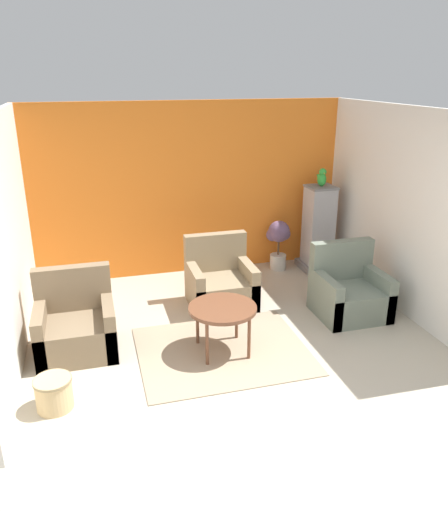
# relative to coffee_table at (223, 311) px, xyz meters

# --- Properties ---
(ground_plane) EXTENTS (20.00, 20.00, 0.00)m
(ground_plane) POSITION_rel_coffee_table_xyz_m (0.18, -1.20, -0.49)
(ground_plane) COLOR #B2A893
(ground_plane) RESTS_ON ground
(wall_back_accent) EXTENTS (4.62, 0.06, 2.50)m
(wall_back_accent) POSITION_rel_coffee_table_xyz_m (0.18, 2.43, 0.76)
(wall_back_accent) COLOR orange
(wall_back_accent) RESTS_ON ground_plane
(wall_left) EXTENTS (0.06, 3.60, 2.50)m
(wall_left) POSITION_rel_coffee_table_xyz_m (-2.10, 0.60, 0.76)
(wall_left) COLOR silver
(wall_left) RESTS_ON ground_plane
(wall_right) EXTENTS (0.06, 3.60, 2.50)m
(wall_right) POSITION_rel_coffee_table_xyz_m (2.46, 0.60, 0.76)
(wall_right) COLOR silver
(wall_right) RESTS_ON ground_plane
(area_rug) EXTENTS (1.81, 1.49, 0.01)m
(area_rug) POSITION_rel_coffee_table_xyz_m (0.00, 0.00, -0.48)
(area_rug) COLOR gray
(area_rug) RESTS_ON ground_plane
(coffee_table) EXTENTS (0.73, 0.73, 0.54)m
(coffee_table) POSITION_rel_coffee_table_xyz_m (0.00, 0.00, 0.00)
(coffee_table) COLOR brown
(coffee_table) RESTS_ON ground_plane
(armchair_left) EXTENTS (0.82, 0.74, 0.89)m
(armchair_left) POSITION_rel_coffee_table_xyz_m (-1.52, 0.44, -0.21)
(armchair_left) COLOR #7A664C
(armchair_left) RESTS_ON ground_plane
(armchair_right) EXTENTS (0.82, 0.74, 0.89)m
(armchair_right) POSITION_rel_coffee_table_xyz_m (1.75, 0.45, -0.21)
(armchair_right) COLOR slate
(armchair_right) RESTS_ON ground_plane
(armchair_middle) EXTENTS (0.82, 0.74, 0.89)m
(armchair_middle) POSITION_rel_coffee_table_xyz_m (0.29, 1.16, -0.21)
(armchair_middle) COLOR #8E7A5B
(armchair_middle) RESTS_ON ground_plane
(birdcage) EXTENTS (0.50, 0.50, 1.29)m
(birdcage) POSITION_rel_coffee_table_xyz_m (2.04, 1.99, 0.12)
(birdcage) COLOR slate
(birdcage) RESTS_ON ground_plane
(parrot) EXTENTS (0.13, 0.23, 0.27)m
(parrot) POSITION_rel_coffee_table_xyz_m (2.04, 1.99, 0.92)
(parrot) COLOR green
(parrot) RESTS_ON birdcage
(potted_plant) EXTENTS (0.36, 0.32, 0.77)m
(potted_plant) POSITION_rel_coffee_table_xyz_m (1.45, 2.11, -0.01)
(potted_plant) COLOR beige
(potted_plant) RESTS_ON ground_plane
(wicker_basket) EXTENTS (0.34, 0.34, 0.30)m
(wicker_basket) POSITION_rel_coffee_table_xyz_m (-1.72, -0.53, -0.33)
(wicker_basket) COLOR tan
(wicker_basket) RESTS_ON ground_plane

